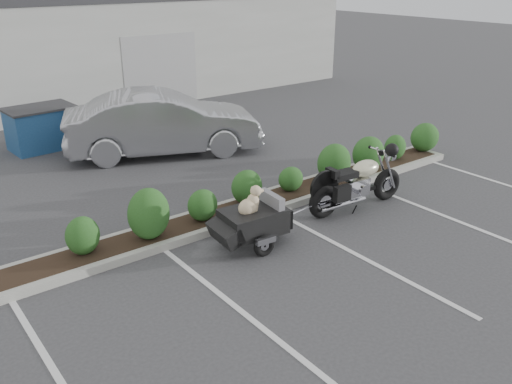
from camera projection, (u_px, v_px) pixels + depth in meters
ground at (288, 263)px, 9.55m from camera, size 90.00×90.00×0.00m
planter_kerb at (257, 205)px, 11.69m from camera, size 12.00×1.00×0.15m
building at (8, 45)px, 21.26m from camera, size 26.00×10.00×4.00m
motorcycle at (358, 183)px, 11.51m from camera, size 2.53×0.87×1.45m
pet_trailer at (252, 220)px, 10.00m from camera, size 2.03×1.14×1.20m
sedan at (163, 123)px, 14.90m from camera, size 5.58×3.71×1.74m
dumpster at (42, 128)px, 15.42m from camera, size 1.92×1.39×1.21m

